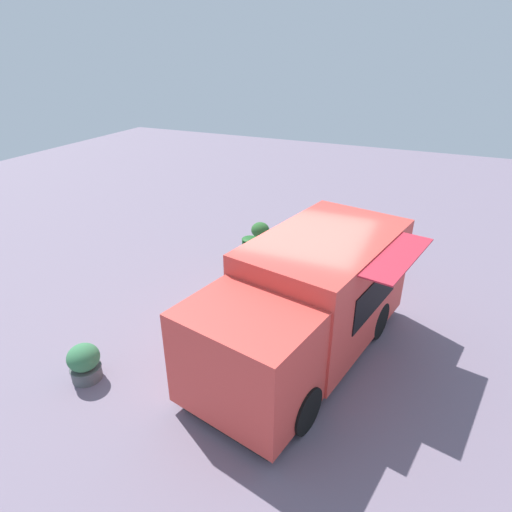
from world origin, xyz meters
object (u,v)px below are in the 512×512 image
object	(u,v)px
planter_flowering_near	(84,362)
planter_flowering_far	(260,234)
food_truck	(307,304)
person_customer	(382,261)
trash_bin	(250,251)

from	to	relation	value
planter_flowering_near	planter_flowering_far	bearing A→B (deg)	-5.02
food_truck	person_customer	distance (m)	4.38
planter_flowering_far	trash_bin	bearing A→B (deg)	-168.42
planter_flowering_near	planter_flowering_far	world-z (taller)	planter_flowering_far
food_truck	planter_flowering_far	distance (m)	5.26
planter_flowering_near	trash_bin	size ratio (longest dim) A/B	0.84
person_customer	planter_flowering_near	distance (m)	7.97
food_truck	trash_bin	xyz separation A→B (m)	(3.02, 2.63, -0.69)
person_customer	planter_flowering_far	size ratio (longest dim) A/B	1.06
food_truck	person_customer	bearing A→B (deg)	-11.16
planter_flowering_near	food_truck	bearing A→B (deg)	-54.75
planter_flowering_near	planter_flowering_far	distance (m)	6.83
food_truck	planter_flowering_far	bearing A→B (deg)	33.82
food_truck	planter_flowering_near	distance (m)	4.35
food_truck	trash_bin	world-z (taller)	food_truck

